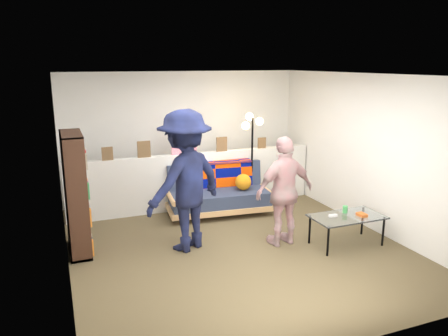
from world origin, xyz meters
name	(u,v)px	position (x,y,z in m)	size (l,w,h in m)	color
ground	(234,245)	(0.00, 0.00, 0.00)	(5.00, 5.00, 0.00)	brown
room_shell	(222,125)	(0.00, 0.47, 1.67)	(4.60, 5.05, 2.45)	silver
half_wall_ledge	(195,181)	(0.00, 1.80, 0.50)	(4.45, 0.15, 1.00)	silver
ledge_decor	(183,144)	(-0.23, 1.78, 1.18)	(2.97, 0.02, 0.45)	brown
futon_sofa	(219,193)	(0.29, 1.38, 0.35)	(1.84, 1.01, 0.76)	tan
bookshelf	(76,197)	(-2.08, 0.62, 0.77)	(0.28, 0.83, 1.66)	black
coffee_table	(347,218)	(1.51, -0.57, 0.41)	(1.03, 0.57, 0.54)	black
floor_lamp	(252,141)	(0.97, 1.54, 1.20)	(0.39, 0.32, 1.69)	black
person_left	(185,181)	(-0.66, 0.17, 0.98)	(1.27, 0.73, 1.96)	black
person_right	(285,191)	(0.68, -0.21, 0.79)	(0.92, 0.38, 1.57)	pink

